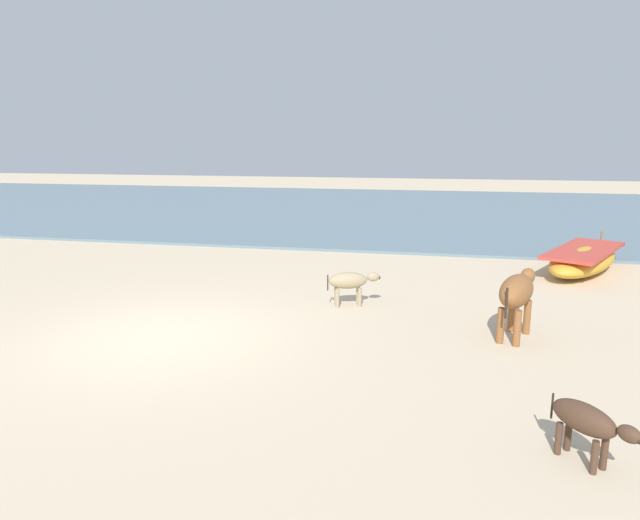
{
  "coord_description": "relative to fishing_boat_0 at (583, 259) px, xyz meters",
  "views": [
    {
      "loc": [
        4.17,
        -7.59,
        3.01
      ],
      "look_at": [
        1.81,
        3.45,
        0.6
      ],
      "focal_mm": 31.15,
      "sensor_mm": 36.0,
      "label": 1
    }
  ],
  "objects": [
    {
      "name": "ground",
      "position": [
        -7.57,
        -6.17,
        -0.3
      ],
      "size": [
        80.0,
        80.0,
        0.0
      ],
      "primitive_type": "plane",
      "color": "beige"
    },
    {
      "name": "cow_adult_brown",
      "position": [
        -2.14,
        -5.04,
        0.42
      ],
      "size": [
        0.83,
        1.52,
        1.01
      ],
      "rotation": [
        0.0,
        0.0,
        1.21
      ],
      "color": "brown",
      "rests_on": "ground"
    },
    {
      "name": "sea_water",
      "position": [
        -7.57,
        11.16,
        -0.26
      ],
      "size": [
        60.0,
        20.0,
        0.08
      ],
      "primitive_type": "cube",
      "color": "slate",
      "rests_on": "ground"
    },
    {
      "name": "calf_near_dun",
      "position": [
        -4.94,
        -3.89,
        0.16
      ],
      "size": [
        0.98,
        0.53,
        0.65
      ],
      "rotation": [
        0.0,
        0.0,
        0.34
      ],
      "color": "tan",
      "rests_on": "ground"
    },
    {
      "name": "calf_far_dark",
      "position": [
        -1.94,
        -8.56,
        0.12
      ],
      "size": [
        0.73,
        0.79,
        0.6
      ],
      "rotation": [
        0.0,
        0.0,
        5.44
      ],
      "color": "#4C3323",
      "rests_on": "ground"
    },
    {
      "name": "fishing_boat_0",
      "position": [
        0.0,
        0.0,
        0.0
      ],
      "size": [
        2.66,
        3.73,
        0.76
      ],
      "rotation": [
        0.0,
        0.0,
        1.1
      ],
      "color": "gold",
      "rests_on": "ground"
    }
  ]
}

